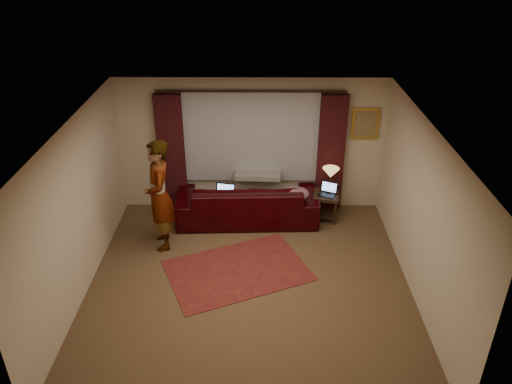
% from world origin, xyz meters
% --- Properties ---
extents(floor, '(5.00, 5.00, 0.01)m').
position_xyz_m(floor, '(0.00, 0.00, -0.01)').
color(floor, brown).
rests_on(floor, ground).
extents(ceiling, '(5.00, 5.00, 0.02)m').
position_xyz_m(ceiling, '(0.00, 0.00, 2.60)').
color(ceiling, silver).
rests_on(ceiling, ground).
extents(wall_back, '(5.00, 0.02, 2.60)m').
position_xyz_m(wall_back, '(0.00, 2.50, 1.30)').
color(wall_back, beige).
rests_on(wall_back, ground).
extents(wall_front, '(5.00, 0.02, 2.60)m').
position_xyz_m(wall_front, '(0.00, -2.50, 1.30)').
color(wall_front, beige).
rests_on(wall_front, ground).
extents(wall_left, '(0.02, 5.00, 2.60)m').
position_xyz_m(wall_left, '(-2.50, 0.00, 1.30)').
color(wall_left, beige).
rests_on(wall_left, ground).
extents(wall_right, '(0.02, 5.00, 2.60)m').
position_xyz_m(wall_right, '(2.50, 0.00, 1.30)').
color(wall_right, beige).
rests_on(wall_right, ground).
extents(sheer_curtain, '(2.50, 0.05, 1.80)m').
position_xyz_m(sheer_curtain, '(0.00, 2.44, 1.50)').
color(sheer_curtain, '#97979F').
rests_on(sheer_curtain, wall_back).
extents(drape_left, '(0.50, 0.14, 2.30)m').
position_xyz_m(drape_left, '(-1.50, 2.39, 1.18)').
color(drape_left, black).
rests_on(drape_left, floor).
extents(drape_right, '(0.50, 0.14, 2.30)m').
position_xyz_m(drape_right, '(1.50, 2.39, 1.18)').
color(drape_right, black).
rests_on(drape_right, floor).
extents(curtain_rod, '(0.04, 0.04, 3.40)m').
position_xyz_m(curtain_rod, '(0.00, 2.39, 2.38)').
color(curtain_rod, black).
rests_on(curtain_rod, wall_back).
extents(picture_frame, '(0.50, 0.04, 0.60)m').
position_xyz_m(picture_frame, '(2.10, 2.47, 1.75)').
color(picture_frame, '#BB902F').
rests_on(picture_frame, wall_back).
extents(sofa, '(2.67, 1.23, 1.06)m').
position_xyz_m(sofa, '(-0.07, 1.96, 0.53)').
color(sofa, black).
rests_on(sofa, floor).
extents(throw_blanket, '(0.87, 0.38, 0.10)m').
position_xyz_m(throw_blanket, '(0.13, 2.29, 1.06)').
color(throw_blanket, gray).
rests_on(throw_blanket, sofa).
extents(clothing_pile, '(0.56, 0.46, 0.22)m').
position_xyz_m(clothing_pile, '(0.81, 1.79, 0.64)').
color(clothing_pile, '#865762').
rests_on(clothing_pile, sofa).
extents(laptop_sofa, '(0.42, 0.44, 0.26)m').
position_xyz_m(laptop_sofa, '(-0.49, 1.78, 0.66)').
color(laptop_sofa, black).
rests_on(laptop_sofa, sofa).
extents(area_rug, '(2.59, 2.21, 0.01)m').
position_xyz_m(area_rug, '(-0.20, 0.34, 0.01)').
color(area_rug, maroon).
rests_on(area_rug, floor).
extents(end_table, '(0.55, 0.55, 0.55)m').
position_xyz_m(end_table, '(1.42, 1.98, 0.27)').
color(end_table, black).
rests_on(end_table, floor).
extents(tiffany_lamp, '(0.40, 0.40, 0.50)m').
position_xyz_m(tiffany_lamp, '(1.47, 2.05, 0.79)').
color(tiffany_lamp, '#A68645').
rests_on(tiffany_lamp, end_table).
extents(laptop_table, '(0.43, 0.44, 0.23)m').
position_xyz_m(laptop_table, '(1.41, 1.93, 0.66)').
color(laptop_table, black).
rests_on(laptop_table, end_table).
extents(person, '(0.70, 0.70, 1.96)m').
position_xyz_m(person, '(-1.52, 1.09, 0.98)').
color(person, gray).
rests_on(person, floor).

